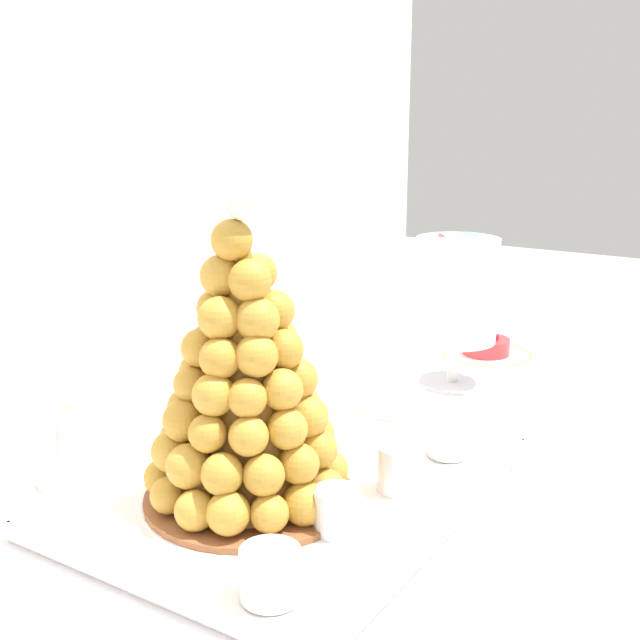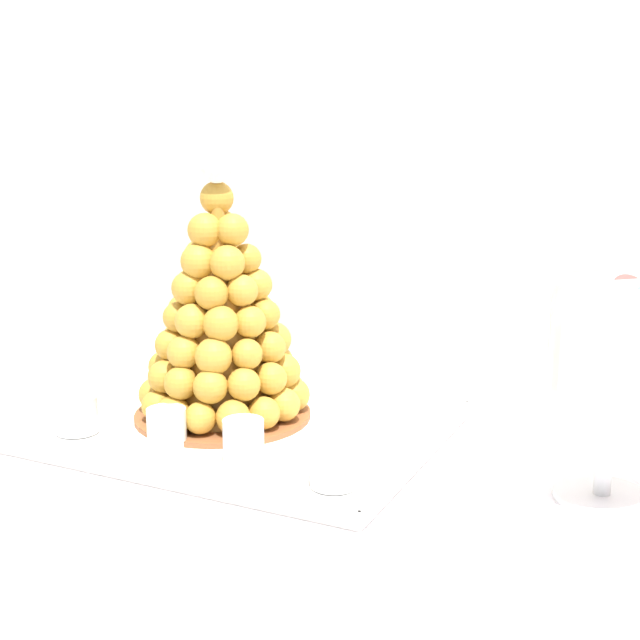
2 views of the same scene
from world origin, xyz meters
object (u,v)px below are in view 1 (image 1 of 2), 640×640
at_px(fruit_tart_plate, 486,351).
at_px(dessert_cup_mid_left, 336,512).
at_px(dessert_cup_centre, 398,470).
at_px(dessert_cup_mid_right, 448,440).
at_px(croquembouche, 245,383).
at_px(serving_tray, 294,490).
at_px(wine_glass, 52,399).
at_px(macaron_goblet, 456,292).
at_px(dessert_cup_left, 270,575).

bearing_deg(fruit_tart_plate, dessert_cup_mid_left, -171.91).
relative_size(dessert_cup_centre, dessert_cup_mid_right, 1.03).
height_order(croquembouche, dessert_cup_mid_left, croquembouche).
height_order(serving_tray, wine_glass, wine_glass).
distance_m(croquembouche, macaron_goblet, 0.54).
relative_size(croquembouche, wine_glass, 2.41).
bearing_deg(serving_tray, croquembouche, 148.50).
distance_m(dessert_cup_mid_right, fruit_tart_plate, 0.49).
distance_m(serving_tray, dessert_cup_centre, 0.13).
relative_size(dessert_cup_centre, wine_glass, 0.37).
distance_m(serving_tray, fruit_tart_plate, 0.67).
relative_size(dessert_cup_left, fruit_tart_plate, 0.34).
xyz_separation_m(fruit_tart_plate, wine_glass, (-0.81, 0.27, 0.10)).
distance_m(dessert_cup_mid_right, macaron_goblet, 0.34).
distance_m(dessert_cup_centre, fruit_tart_plate, 0.62).
height_order(serving_tray, dessert_cup_centre, dessert_cup_centre).
height_order(dessert_cup_left, dessert_cup_mid_right, dessert_cup_left).
distance_m(macaron_goblet, wine_glass, 0.68).
xyz_separation_m(croquembouche, dessert_cup_mid_left, (-0.01, -0.13, -0.12)).
relative_size(dessert_cup_left, macaron_goblet, 0.22).
xyz_separation_m(dessert_cup_mid_left, dessert_cup_mid_right, (0.26, -0.02, -0.00)).
xyz_separation_m(serving_tray, dessert_cup_centre, (0.06, -0.11, 0.03)).
bearing_deg(macaron_goblet, dessert_cup_mid_right, -157.85).
xyz_separation_m(dessert_cup_left, dessert_cup_mid_left, (0.14, 0.01, -0.00)).
bearing_deg(fruit_tart_plate, dessert_cup_left, -172.45).
bearing_deg(fruit_tart_plate, dessert_cup_mid_right, -164.98).
xyz_separation_m(dessert_cup_centre, wine_glass, (-0.20, 0.38, 0.08)).
distance_m(dessert_cup_centre, dessert_cup_mid_right, 0.13).
bearing_deg(dessert_cup_left, dessert_cup_mid_right, -1.65).
bearing_deg(dessert_cup_mid_right, dessert_cup_mid_left, 174.79).
distance_m(croquembouche, wine_glass, 0.26).
bearing_deg(macaron_goblet, serving_tray, 179.56).
relative_size(dessert_cup_centre, macaron_goblet, 0.22).
relative_size(serving_tray, dessert_cup_left, 8.94).
height_order(macaron_goblet, fruit_tart_plate, macaron_goblet).
distance_m(serving_tray, macaron_goblet, 0.51).
distance_m(croquembouche, dessert_cup_left, 0.24).
xyz_separation_m(macaron_goblet, fruit_tart_plate, (0.18, 0.01, -0.15)).
relative_size(dessert_cup_mid_left, dessert_cup_centre, 0.90).
xyz_separation_m(dessert_cup_left, dessert_cup_mid_right, (0.40, -0.01, -0.00)).
distance_m(dessert_cup_left, dessert_cup_mid_left, 0.14).
relative_size(serving_tray, dessert_cup_mid_right, 9.53).
relative_size(serving_tray, fruit_tart_plate, 3.04).
distance_m(dessert_cup_centre, wine_glass, 0.44).
xyz_separation_m(dessert_cup_mid_left, fruit_tart_plate, (0.73, 0.10, -0.02)).
bearing_deg(fruit_tart_plate, croquembouche, 177.83).
bearing_deg(serving_tray, dessert_cup_mid_right, -32.11).
bearing_deg(dessert_cup_centre, macaron_goblet, 14.36).
distance_m(serving_tray, dessert_cup_left, 0.23).
bearing_deg(dessert_cup_mid_left, serving_tray, 58.27).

